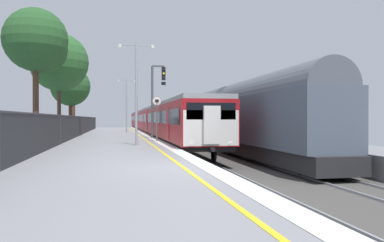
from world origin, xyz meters
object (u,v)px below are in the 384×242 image
(freight_train_adjacent_track, at_px, (193,117))
(background_tree_right, at_px, (59,64))
(signal_gantry, at_px, (156,93))
(background_tree_back, at_px, (71,87))
(speed_limit_sign, at_px, (157,113))
(platform_lamp_far, at_px, (126,101))
(commuter_train_at_platform, at_px, (152,120))
(platform_lamp_mid, at_px, (136,85))
(background_tree_left, at_px, (38,43))
(background_tree_centre, at_px, (74,79))

(freight_train_adjacent_track, bearing_deg, background_tree_right, -143.71)
(signal_gantry, xyz_separation_m, background_tree_back, (-7.47, 12.04, 1.27))
(freight_train_adjacent_track, xyz_separation_m, speed_limit_sign, (-5.85, -17.56, 0.16))
(background_tree_right, bearing_deg, platform_lamp_far, 60.52)
(signal_gantry, bearing_deg, background_tree_back, 121.82)
(commuter_train_at_platform, height_order, background_tree_right, background_tree_right)
(speed_limit_sign, bearing_deg, platform_lamp_mid, -113.84)
(background_tree_left, xyz_separation_m, background_tree_back, (0.61, 13.76, -1.85))
(background_tree_left, relative_size, background_tree_right, 1.05)
(signal_gantry, bearing_deg, platform_lamp_far, 97.62)
(background_tree_left, xyz_separation_m, background_tree_right, (0.58, 5.39, -0.61))
(speed_limit_sign, distance_m, background_tree_left, 9.41)
(signal_gantry, relative_size, background_tree_centre, 0.72)
(freight_train_adjacent_track, distance_m, platform_lamp_mid, 22.21)
(background_tree_back, bearing_deg, platform_lamp_mid, -74.04)
(platform_lamp_mid, height_order, background_tree_left, background_tree_left)
(speed_limit_sign, bearing_deg, background_tree_centre, 109.06)
(platform_lamp_far, relative_size, background_tree_back, 0.85)
(commuter_train_at_platform, relative_size, speed_limit_sign, 21.68)
(speed_limit_sign, bearing_deg, background_tree_right, 131.75)
(commuter_train_at_platform, height_order, background_tree_left, background_tree_left)
(commuter_train_at_platform, height_order, background_tree_back, background_tree_back)
(commuter_train_at_platform, distance_m, freight_train_adjacent_track, 7.70)
(commuter_train_at_platform, xyz_separation_m, signal_gantry, (-1.49, -19.79, 2.15))
(background_tree_left, bearing_deg, signal_gantry, 11.96)
(commuter_train_at_platform, bearing_deg, background_tree_back, -139.18)
(freight_train_adjacent_track, xyz_separation_m, platform_lamp_far, (-7.33, 0.48, 1.72))
(background_tree_centre, height_order, background_tree_right, background_tree_right)
(commuter_train_at_platform, xyz_separation_m, freight_train_adjacent_track, (4.00, -6.56, 0.42))
(freight_train_adjacent_track, xyz_separation_m, background_tree_right, (-13.00, -9.55, 4.24))
(freight_train_adjacent_track, xyz_separation_m, background_tree_left, (-13.58, -14.94, 4.85))
(freight_train_adjacent_track, xyz_separation_m, background_tree_back, (-12.97, -1.18, 3.00))
(platform_lamp_far, bearing_deg, signal_gantry, -82.38)
(platform_lamp_far, distance_m, background_tree_centre, 7.06)
(freight_train_adjacent_track, relative_size, background_tree_left, 6.61)
(commuter_train_at_platform, relative_size, platform_lamp_mid, 11.19)
(background_tree_right, bearing_deg, speed_limit_sign, -48.25)
(background_tree_centre, bearing_deg, background_tree_back, -87.88)
(platform_lamp_mid, distance_m, platform_lamp_far, 21.38)
(background_tree_left, bearing_deg, platform_lamp_far, 67.93)
(background_tree_centre, relative_size, background_tree_right, 0.91)
(freight_train_adjacent_track, bearing_deg, platform_lamp_far, 176.23)
(signal_gantry, bearing_deg, background_tree_centre, 114.50)
(signal_gantry, bearing_deg, platform_lamp_mid, -103.43)
(speed_limit_sign, relative_size, background_tree_right, 0.34)
(commuter_train_at_platform, height_order, platform_lamp_mid, platform_lamp_mid)
(commuter_train_at_platform, relative_size, background_tree_right, 7.47)
(platform_lamp_mid, bearing_deg, background_tree_left, 136.34)
(platform_lamp_mid, bearing_deg, speed_limit_sign, 66.16)
(signal_gantry, xyz_separation_m, background_tree_left, (-8.08, -1.71, 3.12))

